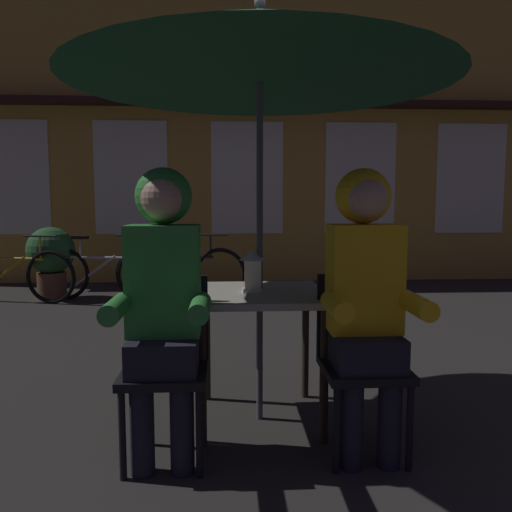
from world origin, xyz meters
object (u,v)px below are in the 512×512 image
cafe_table (260,309)px  chair_left (166,356)px  lantern (253,270)px  person_left_hooded (163,286)px  bicycle_nearest (13,274)px  chair_right (361,353)px  bicycle_second (103,273)px  patio_umbrella (260,47)px  potted_plant (51,256)px  bicycle_third (180,272)px  person_right_hooded (365,284)px

cafe_table → chair_left: bearing=-142.5°
lantern → person_left_hooded: person_left_hooded is taller
person_left_hooded → bicycle_nearest: person_left_hooded is taller
cafe_table → person_left_hooded: person_left_hooded is taller
chair_right → bicycle_nearest: 5.15m
bicycle_nearest → bicycle_second: same height
patio_umbrella → lantern: (-0.04, -0.01, -1.20)m
chair_left → chair_right: (0.96, 0.00, 0.00)m
bicycle_second → potted_plant: (-0.69, 0.19, 0.20)m
bicycle_nearest → lantern: bearing=-52.2°
patio_umbrella → lantern: size_ratio=10.00×
patio_umbrella → bicycle_third: patio_umbrella is taller
person_left_hooded → potted_plant: (-1.94, 4.23, -0.30)m
lantern → person_right_hooded: person_right_hooded is taller
potted_plant → person_left_hooded: bearing=-65.3°
bicycle_second → potted_plant: bearing=164.8°
patio_umbrella → bicycle_nearest: patio_umbrella is taller
patio_umbrella → person_left_hooded: patio_umbrella is taller
bicycle_second → bicycle_third: (0.96, 0.04, 0.00)m
chair_right → bicycle_nearest: bearing=129.8°
potted_plant → person_right_hooded: bearing=-55.5°
person_left_hooded → bicycle_second: size_ratio=0.85×
cafe_table → chair_left: chair_left is taller
person_right_hooded → lantern: bearing=141.0°
person_right_hooded → bicycle_second: person_right_hooded is taller
chair_right → person_left_hooded: size_ratio=0.62×
bicycle_third → bicycle_second: bearing=-177.8°
lantern → bicycle_third: lantern is taller
cafe_table → bicycle_nearest: 4.56m
cafe_table → chair_right: bearing=-37.5°
bicycle_third → bicycle_nearest: bearing=-177.9°
bicycle_second → bicycle_third: bearing=2.2°
chair_right → chair_left: bearing=180.0°
chair_right → potted_plant: 5.09m
bicycle_second → bicycle_third: 0.96m
person_left_hooded → bicycle_second: person_left_hooded is taller
patio_umbrella → bicycle_third: (-0.77, 3.66, -1.71)m
person_right_hooded → bicycle_third: (-1.25, 4.08, -0.50)m
lantern → bicycle_nearest: (-2.78, 3.59, -0.51)m
chair_left → bicycle_nearest: size_ratio=0.53×
person_right_hooded → bicycle_second: (-2.22, 4.05, -0.50)m
cafe_table → potted_plant: size_ratio=0.80×
bicycle_nearest → potted_plant: size_ratio=1.78×
lantern → chair_left: bearing=-140.5°
chair_right → bicycle_nearest: (-3.30, 3.95, -0.14)m
patio_umbrella → lantern: patio_umbrella is taller
person_right_hooded → bicycle_second: bearing=118.7°
bicycle_second → bicycle_nearest: bearing=-177.9°
chair_left → person_right_hooded: 1.03m
person_left_hooded → bicycle_nearest: size_ratio=0.85×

